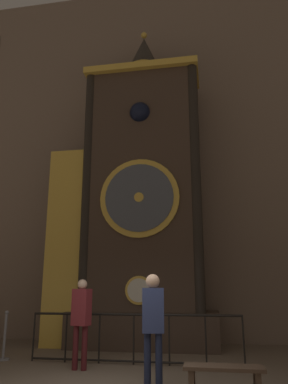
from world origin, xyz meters
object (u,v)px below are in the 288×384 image
clock_tower (133,202)px  visitor_bench (224,376)px  stanchion_post (4,344)px  visitor_near (81,315)px  visitor_far (153,318)px

clock_tower → visitor_bench: (2.25, -4.44, -3.61)m
visitor_bench → stanchion_post: bearing=154.7°
clock_tower → visitor_near: size_ratio=5.71×
visitor_near → visitor_far: bearing=-21.9°
visitor_far → visitor_bench: visitor_far is taller
clock_tower → stanchion_post: 4.86m
clock_tower → stanchion_post: (-2.40, -2.25, -3.58)m
visitor_far → clock_tower: bearing=94.8°
visitor_far → stanchion_post: 4.11m
visitor_near → clock_tower: bearing=96.5°
visitor_near → visitor_far: visitor_far is taller
visitor_far → stanchion_post: visitor_far is taller
clock_tower → visitor_bench: 6.15m
clock_tower → visitor_near: bearing=-98.0°
stanchion_post → visitor_far: bearing=-27.7°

